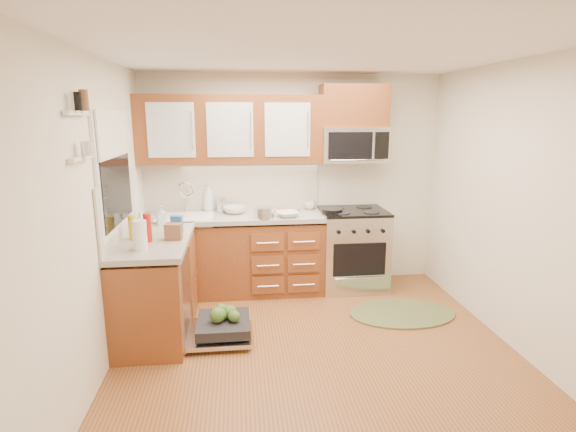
{
  "coord_description": "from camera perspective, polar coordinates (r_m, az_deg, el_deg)",
  "views": [
    {
      "loc": [
        -0.66,
        -3.57,
        2.04
      ],
      "look_at": [
        -0.16,
        0.85,
        1.03
      ],
      "focal_mm": 28.0,
      "sensor_mm": 36.0,
      "label": 1
    }
  ],
  "objects": [
    {
      "name": "shelf_upper",
      "position": [
        3.39,
        -25.27,
        11.74
      ],
      "size": [
        0.04,
        0.4,
        0.03
      ],
      "primitive_type": "cube",
      "color": "white",
      "rests_on": "ground"
    },
    {
      "name": "blue_carton",
      "position": [
        4.45,
        -13.93,
        -1.02
      ],
      "size": [
        0.12,
        0.08,
        0.17
      ],
      "primitive_type": "cube",
      "rotation": [
        0.0,
        0.0,
        -0.22
      ],
      "color": "#255BAD",
      "rests_on": "countertop_left"
    },
    {
      "name": "wooden_box",
      "position": [
        4.21,
        -14.34,
        -1.94
      ],
      "size": [
        0.15,
        0.12,
        0.15
      ],
      "primitive_type": "cube",
      "rotation": [
        0.0,
        0.0,
        -0.07
      ],
      "color": "brown",
      "rests_on": "countertop_left"
    },
    {
      "name": "sink",
      "position": [
        5.18,
        -12.84,
        -1.4
      ],
      "size": [
        0.62,
        0.5,
        0.26
      ],
      "primitive_type": null,
      "color": "white",
      "rests_on": "ground"
    },
    {
      "name": "bowl_a",
      "position": [
        4.99,
        -0.05,
        0.23
      ],
      "size": [
        0.3,
        0.3,
        0.06
      ],
      "primitive_type": "imported",
      "rotation": [
        0.0,
        0.0,
        0.28
      ],
      "color": "#999999",
      "rests_on": "countertop_back"
    },
    {
      "name": "soap_bottle_b",
      "position": [
        4.8,
        -15.78,
        0.07
      ],
      "size": [
        0.11,
        0.12,
        0.2
      ],
      "primitive_type": "imported",
      "rotation": [
        0.0,
        0.0,
        0.32
      ],
      "color": "#999999",
      "rests_on": "countertop_left"
    },
    {
      "name": "upper_cabinets",
      "position": [
        5.15,
        -7.33,
        10.84
      ],
      "size": [
        2.05,
        0.35,
        0.75
      ],
      "primitive_type": null,
      "color": "#652C16",
      "rests_on": "ground"
    },
    {
      "name": "floor",
      "position": [
        4.17,
        3.61,
        -16.58
      ],
      "size": [
        3.5,
        3.5,
        0.0
      ],
      "primitive_type": "plane",
      "color": "brown",
      "rests_on": "ground"
    },
    {
      "name": "cutting_board",
      "position": [
        5.27,
        -0.36,
        0.68
      ],
      "size": [
        0.35,
        0.29,
        0.02
      ],
      "primitive_type": "cube",
      "rotation": [
        0.0,
        0.0,
        -0.42
      ],
      "color": "#B77C53",
      "rests_on": "countertop_back"
    },
    {
      "name": "canister",
      "position": [
        5.29,
        -8.44,
        1.41
      ],
      "size": [
        0.14,
        0.14,
        0.17
      ],
      "primitive_type": "cylinder",
      "rotation": [
        0.0,
        0.0,
        -0.4
      ],
      "color": "silver",
      "rests_on": "countertop_back"
    },
    {
      "name": "rug",
      "position": [
        4.95,
        14.31,
        -11.87
      ],
      "size": [
        1.2,
        0.86,
        0.02
      ],
      "primitive_type": null,
      "rotation": [
        0.0,
        0.0,
        0.13
      ],
      "color": "#5C663A",
      "rests_on": "ground"
    },
    {
      "name": "microwave",
      "position": [
        5.3,
        8.27,
        8.98
      ],
      "size": [
        0.76,
        0.38,
        0.4
      ],
      "primitive_type": null,
      "color": "silver",
      "rests_on": "ground"
    },
    {
      "name": "ceiling",
      "position": [
        3.66,
        4.19,
        19.95
      ],
      "size": [
        3.5,
        3.5,
        0.0
      ],
      "primitive_type": "plane",
      "rotation": [
        3.14,
        0.0,
        0.0
      ],
      "color": "white",
      "rests_on": "ground"
    },
    {
      "name": "wall_left",
      "position": [
        3.82,
        -22.92,
        -0.2
      ],
      "size": [
        0.04,
        3.5,
        2.5
      ],
      "primitive_type": "cube",
      "color": "silver",
      "rests_on": "ground"
    },
    {
      "name": "backsplash_left",
      "position": [
        4.32,
        -20.78,
        0.84
      ],
      "size": [
        0.02,
        1.25,
        0.57
      ],
      "primitive_type": "cube",
      "color": "#BAB7A6",
      "rests_on": "ground"
    },
    {
      "name": "countertop_left",
      "position": [
        4.32,
        -16.66,
        -3.07
      ],
      "size": [
        0.64,
        1.27,
        0.05
      ],
      "primitive_type": "cube",
      "color": "#A59F96",
      "rests_on": "base_cabinet_left"
    },
    {
      "name": "soap_bottle_c",
      "position": [
        4.66,
        -18.2,
        -0.59
      ],
      "size": [
        0.17,
        0.17,
        0.18
      ],
      "primitive_type": "imported",
      "rotation": [
        0.0,
        0.0,
        -0.28
      ],
      "color": "#999999",
      "rests_on": "countertop_left"
    },
    {
      "name": "base_cabinet_back",
      "position": [
        5.28,
        -6.9,
        -5.14
      ],
      "size": [
        2.05,
        0.6,
        0.85
      ],
      "primitive_type": "cube",
      "color": "#652C16",
      "rests_on": "ground"
    },
    {
      "name": "range",
      "position": [
        5.41,
        8.17,
        -4.17
      ],
      "size": [
        0.76,
        0.64,
        0.95
      ],
      "primitive_type": null,
      "color": "silver",
      "rests_on": "ground"
    },
    {
      "name": "window_blind",
      "position": [
        4.21,
        -21.25,
        9.74
      ],
      "size": [
        0.02,
        0.96,
        0.4
      ],
      "primitive_type": "cube",
      "color": "white",
      "rests_on": "ground"
    },
    {
      "name": "red_bottle",
      "position": [
        4.19,
        -17.39,
        -1.46
      ],
      "size": [
        0.08,
        0.08,
        0.26
      ],
      "primitive_type": "cylinder",
      "rotation": [
        0.0,
        0.0,
        -0.11
      ],
      "color": "#B4170F",
      "rests_on": "countertop_left"
    },
    {
      "name": "paper_towel_roll",
      "position": [
        3.97,
        -18.28,
        -2.33
      ],
      "size": [
        0.14,
        0.14,
        0.25
      ],
      "primitive_type": "cylinder",
      "rotation": [
        0.0,
        0.0,
        0.27
      ],
      "color": "white",
      "rests_on": "countertop_left"
    },
    {
      "name": "countertop_back",
      "position": [
        5.14,
        -7.05,
        -0.13
      ],
      "size": [
        2.07,
        0.64,
        0.05
      ],
      "primitive_type": "cube",
      "color": "#A59F96",
      "rests_on": "base_cabinet_back"
    },
    {
      "name": "mustard_bottle",
      "position": [
        4.32,
        -19.15,
        -1.39
      ],
      "size": [
        0.09,
        0.09,
        0.22
      ],
      "primitive_type": "cylinder",
      "rotation": [
        0.0,
        0.0,
        -0.33
      ],
      "color": "yellow",
      "rests_on": "countertop_left"
    },
    {
      "name": "stock_pot",
      "position": [
        4.92,
        -3.06,
        0.43
      ],
      "size": [
        0.27,
        0.27,
        0.13
      ],
      "primitive_type": "cylinder",
      "rotation": [
        0.0,
        0.0,
        -0.29
      ],
      "color": "silver",
      "rests_on": "countertop_back"
    },
    {
      "name": "cabinet_over_mw",
      "position": [
        5.32,
        8.35,
        13.67
      ],
      "size": [
        0.76,
        0.35,
        0.47
      ],
      "primitive_type": "cube",
      "color": "#652C16",
      "rests_on": "ground"
    },
    {
      "name": "bowl_b",
      "position": [
        5.2,
        -6.79,
        0.78
      ],
      "size": [
        0.27,
        0.27,
        0.08
      ],
      "primitive_type": "imported",
      "rotation": [
        0.0,
        0.0,
        -0.03
      ],
      "color": "#999999",
      "rests_on": "countertop_back"
    },
    {
      "name": "window",
      "position": [
        4.24,
        -21.22,
        5.27
      ],
      "size": [
        0.03,
        1.05,
        1.05
      ],
      "primitive_type": null,
      "color": "white",
      "rests_on": "ground"
    },
    {
      "name": "base_cabinet_left",
      "position": [
        4.48,
        -16.4,
        -8.93
      ],
      "size": [
        0.6,
        1.25,
        0.85
      ],
      "primitive_type": "cube",
      "color": "#652C16",
      "rests_on": "ground"
    },
    {
      "name": "wall_front",
      "position": [
        2.09,
        12.56,
        -9.79
      ],
      "size": [
        3.5,
        0.04,
        2.5
      ],
      "primitive_type": "cube",
      "color": "silver",
      "rests_on": "ground"
    },
    {
      "name": "wall_back",
      "position": [
        5.42,
        0.58,
        4.4
      ],
      "size": [
        3.5,
        0.04,
        2.5
      ],
      "primitive_type": "cube",
      "color": "silver",
      "rests_on": "ground"
    },
    {
      "name": "soap_bottle_a",
      "position": [
        5.35,
        -10.03,
        2.39
      ],
      "size": [
        0.17,
        0.17,
        0.34
      ],
      "primitive_type": "imported",
      "rotation": [
        0.0,
        0.0,
        -0.37
      ],
      "color": "#999999",
      "rests_on": "countertop_back"
    },
    {
      "name": "wall_right",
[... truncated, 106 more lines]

